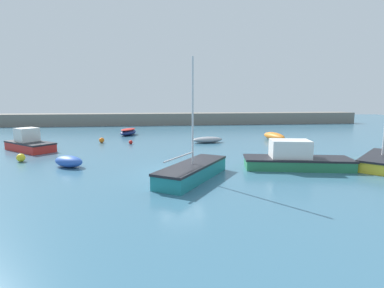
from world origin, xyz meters
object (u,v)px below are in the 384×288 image
motorboat_with_cabin (295,159)px  sailboat_tall_mast (193,171)px  rowboat_white_midwater (207,140)px  mooring_buoy_yellow (21,158)px  sailboat_twin_hulled (382,160)px  open_tender_yellow (274,136)px  dinghy_near_pier (69,161)px  mooring_buoy_white (276,150)px  mooring_buoy_red (131,142)px  rowboat_with_red_cover (128,132)px  cabin_cruiser_white (29,143)px  mooring_buoy_orange (102,140)px

motorboat_with_cabin → sailboat_tall_mast: (-6.56, -1.66, -0.18)m
rowboat_white_midwater → mooring_buoy_yellow: 16.00m
sailboat_twin_hulled → open_tender_yellow: 12.75m
motorboat_with_cabin → mooring_buoy_yellow: motorboat_with_cabin is taller
sailboat_twin_hulled → sailboat_tall_mast: (-12.34, -1.48, 0.06)m
sailboat_twin_hulled → dinghy_near_pier: (-19.73, 2.36, -0.03)m
sailboat_tall_mast → mooring_buoy_white: bearing=-14.6°
dinghy_near_pier → mooring_buoy_white: bearing=-134.8°
sailboat_twin_hulled → mooring_buoy_red: size_ratio=14.64×
motorboat_with_cabin → dinghy_near_pier: (-13.95, 2.18, -0.27)m
rowboat_with_red_cover → dinghy_near_pier: size_ratio=1.47×
mooring_buoy_yellow → motorboat_with_cabin: bearing=-13.5°
mooring_buoy_red → mooring_buoy_white: bearing=-28.6°
motorboat_with_cabin → mooring_buoy_yellow: size_ratio=12.04×
mooring_buoy_yellow → sailboat_tall_mast: bearing=-28.0°
motorboat_with_cabin → mooring_buoy_red: (-10.79, 11.48, -0.43)m
dinghy_near_pier → rowboat_white_midwater: dinghy_near_pier is taller
dinghy_near_pier → mooring_buoy_white: (14.93, 2.89, -0.11)m
cabin_cruiser_white → open_tender_yellow: cabin_cruiser_white is taller
rowboat_white_midwater → sailboat_twin_hulled: bearing=120.3°
sailboat_tall_mast → mooring_buoy_red: (-4.23, 13.14, -0.26)m
cabin_cruiser_white → mooring_buoy_red: (8.08, 2.55, -0.43)m
open_tender_yellow → mooring_buoy_yellow: open_tender_yellow is taller
rowboat_white_midwater → mooring_buoy_white: 7.79m
rowboat_white_midwater → mooring_buoy_orange: (-10.30, 1.26, -0.04)m
cabin_cruiser_white → mooring_buoy_yellow: size_ratio=8.80×
motorboat_with_cabin → mooring_buoy_yellow: (-17.64, 4.24, -0.34)m
dinghy_near_pier → mooring_buoy_yellow: 4.22m
sailboat_tall_mast → mooring_buoy_red: sailboat_tall_mast is taller
motorboat_with_cabin → mooring_buoy_white: (0.98, 5.07, -0.38)m
open_tender_yellow → mooring_buoy_red: (-14.63, -0.95, -0.21)m
mooring_buoy_white → mooring_buoy_orange: size_ratio=0.96×
cabin_cruiser_white → mooring_buoy_yellow: 4.87m
mooring_buoy_white → mooring_buoy_yellow: size_ratio=0.87×
rowboat_with_red_cover → sailboat_tall_mast: bearing=-146.5°
cabin_cruiser_white → dinghy_near_pier: (4.93, -6.75, -0.26)m
motorboat_with_cabin → mooring_buoy_orange: (-13.69, 12.77, -0.37)m
rowboat_white_midwater → mooring_buoy_yellow: size_ratio=5.64×
mooring_buoy_white → mooring_buoy_yellow: bearing=-177.4°
mooring_buoy_orange → sailboat_tall_mast: bearing=-63.7°
motorboat_with_cabin → open_tender_yellow: (3.83, 12.43, -0.22)m
rowboat_with_red_cover → open_tender_yellow: bearing=-92.9°
dinghy_near_pier → motorboat_with_cabin: bearing=-154.6°
mooring_buoy_red → mooring_buoy_yellow: mooring_buoy_yellow is taller
dinghy_near_pier → sailboat_tall_mast: 8.33m
rowboat_with_red_cover → rowboat_white_midwater: bearing=-112.1°
motorboat_with_cabin → sailboat_twin_hulled: (5.78, -0.17, -0.24)m
rowboat_white_midwater → sailboat_tall_mast: size_ratio=0.49×
rowboat_with_red_cover → sailboat_tall_mast: sailboat_tall_mast is taller
rowboat_with_red_cover → mooring_buoy_white: size_ratio=7.20×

